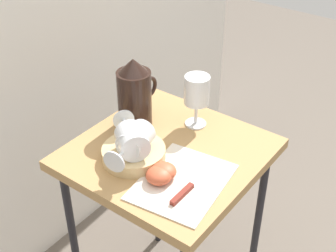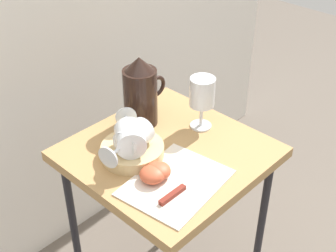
{
  "view_description": "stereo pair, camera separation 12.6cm",
  "coord_description": "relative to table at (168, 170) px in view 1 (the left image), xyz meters",
  "views": [
    {
      "loc": [
        -0.83,
        -0.62,
        1.47
      ],
      "look_at": [
        0.0,
        0.0,
        0.76
      ],
      "focal_mm": 50.13,
      "sensor_mm": 36.0,
      "label": 1
    },
    {
      "loc": [
        -0.75,
        -0.72,
        1.47
      ],
      "look_at": [
        0.0,
        0.0,
        0.76
      ],
      "focal_mm": 50.13,
      "sensor_mm": 36.0,
      "label": 2
    }
  ],
  "objects": [
    {
      "name": "curtain_drape",
      "position": [
        0.0,
        0.55,
        0.38
      ],
      "size": [
        2.4,
        0.03,
        1.99
      ],
      "primitive_type": "cube",
      "color": "silver",
      "rests_on": "ground_plane"
    },
    {
      "name": "table",
      "position": [
        0.0,
        0.0,
        0.0
      ],
      "size": [
        0.5,
        0.5,
        0.68
      ],
      "color": "#AD8451",
      "rests_on": "ground_plane"
    },
    {
      "name": "linen_napkin",
      "position": [
        -0.09,
        -0.11,
        0.07
      ],
      "size": [
        0.28,
        0.23,
        0.0
      ],
      "primitive_type": "cube",
      "rotation": [
        0.0,
        0.0,
        0.13
      ],
      "color": "silver",
      "rests_on": "table"
    },
    {
      "name": "basket_tray",
      "position": [
        -0.09,
        0.05,
        0.09
      ],
      "size": [
        0.17,
        0.17,
        0.03
      ],
      "primitive_type": "cylinder",
      "color": "tan",
      "rests_on": "table"
    },
    {
      "name": "pitcher",
      "position": [
        0.05,
        0.15,
        0.16
      ],
      "size": [
        0.15,
        0.1,
        0.22
      ],
      "color": "black",
      "rests_on": "table"
    },
    {
      "name": "wine_glass_upright",
      "position": [
        0.15,
        0.01,
        0.18
      ],
      "size": [
        0.07,
        0.07,
        0.16
      ],
      "color": "silver",
      "rests_on": "table"
    },
    {
      "name": "wine_glass_tipped_near",
      "position": [
        -0.09,
        0.04,
        0.14
      ],
      "size": [
        0.16,
        0.09,
        0.07
      ],
      "color": "silver",
      "rests_on": "basket_tray"
    },
    {
      "name": "wine_glass_tipped_far",
      "position": [
        -0.1,
        0.04,
        0.15
      ],
      "size": [
        0.14,
        0.16,
        0.08
      ],
      "color": "silver",
      "rests_on": "basket_tray"
    },
    {
      "name": "apple_half_left",
      "position": [
        -0.12,
        -0.06,
        0.1
      ],
      "size": [
        0.07,
        0.07,
        0.04
      ],
      "primitive_type": "ellipsoid",
      "color": "#C15133",
      "rests_on": "linen_napkin"
    },
    {
      "name": "apple_half_right",
      "position": [
        -0.1,
        -0.06,
        0.1
      ],
      "size": [
        0.07,
        0.07,
        0.04
      ],
      "primitive_type": "ellipsoid",
      "color": "#C15133",
      "rests_on": "linen_napkin"
    },
    {
      "name": "knife",
      "position": [
        -0.1,
        -0.14,
        0.08
      ],
      "size": [
        0.22,
        0.02,
        0.01
      ],
      "color": "silver",
      "rests_on": "linen_napkin"
    }
  ]
}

